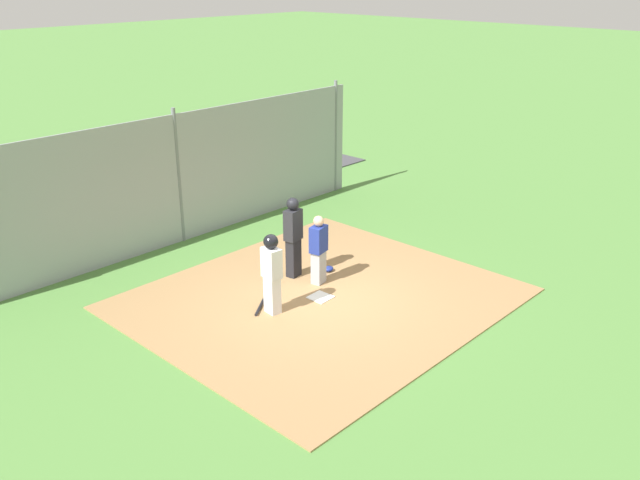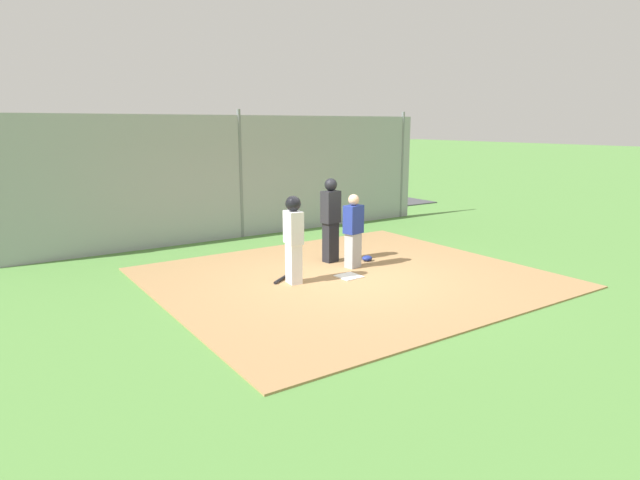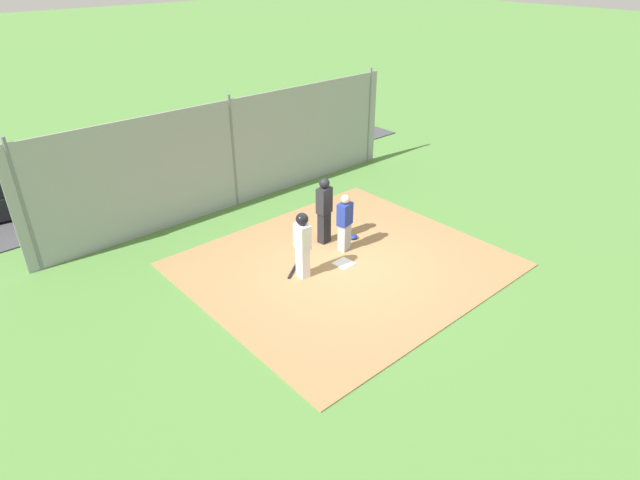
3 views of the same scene
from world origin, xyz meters
TOP-DOWN VIEW (x-y plane):
  - ground_plane at (0.00, 0.00)m, footprint 140.00×140.00m
  - dirt_infield at (0.00, 0.00)m, footprint 7.20×6.40m
  - home_plate at (0.00, 0.00)m, footprint 0.46×0.46m
  - catcher at (-0.50, -0.53)m, footprint 0.43×0.34m
  - umpire at (-0.38, -1.17)m, footprint 0.42×0.32m
  - runner at (1.11, -0.25)m, footprint 0.30×0.41m
  - baseball_bat at (1.11, -0.61)m, footprint 0.74×0.53m
  - catcher_mask at (-1.08, -0.77)m, footprint 0.24×0.20m
  - backstop_fence at (0.00, -4.76)m, footprint 12.00×0.10m
  - parking_lot at (0.00, -8.86)m, footprint 18.00×5.20m
  - parked_car_white at (-6.11, -9.35)m, footprint 4.42×2.40m

SIDE VIEW (x-z plane):
  - ground_plane at x=0.00m, z-range 0.00..0.00m
  - dirt_infield at x=0.00m, z-range 0.00..0.03m
  - parking_lot at x=0.00m, z-range 0.00..0.04m
  - home_plate at x=0.00m, z-range 0.03..0.05m
  - baseball_bat at x=1.11m, z-range 0.03..0.09m
  - catcher_mask at x=-1.08m, z-range 0.03..0.15m
  - parked_car_white at x=-6.11m, z-range -0.03..1.25m
  - catcher at x=-0.50m, z-range 0.05..1.60m
  - runner at x=1.11m, z-range 0.15..1.81m
  - umpire at x=-0.38m, z-range 0.09..1.91m
  - backstop_fence at x=0.00m, z-range -0.07..3.28m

